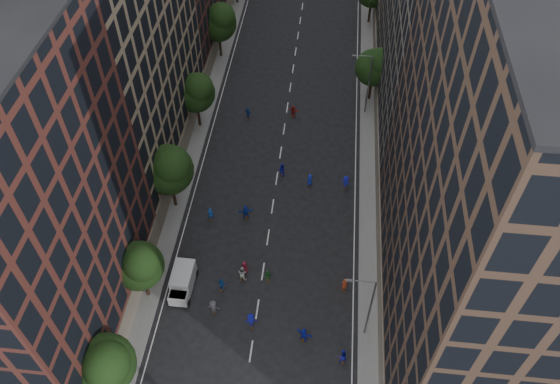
% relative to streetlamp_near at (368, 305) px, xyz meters
% --- Properties ---
extents(ground, '(240.00, 240.00, 0.00)m').
position_rel_streetlamp_near_xyz_m(ground, '(-10.37, 28.00, -5.17)').
color(ground, black).
rests_on(ground, ground).
extents(sidewalk_left, '(4.00, 105.00, 0.15)m').
position_rel_streetlamp_near_xyz_m(sidewalk_left, '(-22.37, 35.50, -5.09)').
color(sidewalk_left, slate).
rests_on(sidewalk_left, ground).
extents(sidewalk_right, '(4.00, 105.00, 0.15)m').
position_rel_streetlamp_near_xyz_m(sidewalk_right, '(1.63, 35.50, -5.09)').
color(sidewalk_right, slate).
rests_on(sidewalk_right, ground).
extents(bldg_left_a, '(14.00, 22.00, 30.00)m').
position_rel_streetlamp_near_xyz_m(bldg_left_a, '(-29.37, -1.00, 9.83)').
color(bldg_left_a, '#51251F').
rests_on(bldg_left_a, ground).
extents(bldg_left_b, '(14.00, 26.00, 34.00)m').
position_rel_streetlamp_near_xyz_m(bldg_left_b, '(-29.37, 23.00, 11.83)').
color(bldg_left_b, '#968062').
rests_on(bldg_left_b, ground).
extents(bldg_right_a, '(14.00, 30.00, 36.00)m').
position_rel_streetlamp_near_xyz_m(bldg_right_a, '(8.63, 3.00, 12.83)').
color(bldg_right_a, '#4C3629').
rests_on(bldg_right_a, ground).
extents(bldg_right_b, '(14.00, 28.00, 33.00)m').
position_rel_streetlamp_near_xyz_m(bldg_right_b, '(8.63, 32.00, 11.33)').
color(bldg_right_b, '#5D574C').
rests_on(bldg_right_b, ground).
extents(tree_left_0, '(5.20, 5.20, 8.83)m').
position_rel_streetlamp_near_xyz_m(tree_left_0, '(-21.38, -8.15, 0.79)').
color(tree_left_0, black).
rests_on(tree_left_0, ground).
extents(tree_left_1, '(4.80, 4.80, 8.21)m').
position_rel_streetlamp_near_xyz_m(tree_left_1, '(-21.39, 1.86, 0.38)').
color(tree_left_1, black).
rests_on(tree_left_1, ground).
extents(tree_left_2, '(5.60, 5.60, 9.45)m').
position_rel_streetlamp_near_xyz_m(tree_left_2, '(-21.36, 13.83, 1.19)').
color(tree_left_2, black).
rests_on(tree_left_2, ground).
extents(tree_left_3, '(5.00, 5.00, 8.58)m').
position_rel_streetlamp_near_xyz_m(tree_left_3, '(-21.38, 27.85, 0.65)').
color(tree_left_3, black).
rests_on(tree_left_3, ground).
extents(tree_left_4, '(5.40, 5.40, 9.08)m').
position_rel_streetlamp_near_xyz_m(tree_left_4, '(-21.37, 43.84, 0.93)').
color(tree_left_4, black).
rests_on(tree_left_4, ground).
extents(tree_right_a, '(5.00, 5.00, 8.39)m').
position_rel_streetlamp_near_xyz_m(tree_right_a, '(1.02, 35.85, 0.46)').
color(tree_right_a, black).
rests_on(tree_right_a, ground).
extents(streetlamp_near, '(2.64, 0.22, 9.06)m').
position_rel_streetlamp_near_xyz_m(streetlamp_near, '(0.00, 0.00, 0.00)').
color(streetlamp_near, '#595B60').
rests_on(streetlamp_near, ground).
extents(streetlamp_far, '(2.64, 0.22, 9.06)m').
position_rel_streetlamp_near_xyz_m(streetlamp_far, '(0.00, 33.00, 0.00)').
color(streetlamp_far, '#595B60').
rests_on(streetlamp_far, ground).
extents(cargo_van, '(2.17, 4.50, 2.37)m').
position_rel_streetlamp_near_xyz_m(cargo_van, '(-18.17, 3.08, -3.92)').
color(cargo_van, silver).
rests_on(cargo_van, ground).
extents(skater_2, '(1.07, 0.96, 1.81)m').
position_rel_streetlamp_near_xyz_m(skater_2, '(-1.87, -3.00, -4.26)').
color(skater_2, '#151AAE').
rests_on(skater_2, ground).
extents(skater_3, '(1.35, 0.94, 1.92)m').
position_rel_streetlamp_near_xyz_m(skater_3, '(-10.70, -0.36, -4.21)').
color(skater_3, '#111591').
rests_on(skater_3, ground).
extents(skater_4, '(1.12, 0.79, 1.76)m').
position_rel_streetlamp_near_xyz_m(skater_4, '(-14.22, 3.41, -4.29)').
color(skater_4, '#134CA1').
rests_on(skater_4, ground).
extents(skater_5, '(1.71, 1.12, 1.76)m').
position_rel_streetlamp_near_xyz_m(skater_5, '(-5.54, -1.24, -4.29)').
color(skater_5, '#1623B3').
rests_on(skater_5, ground).
extents(skater_6, '(0.97, 0.82, 1.70)m').
position_rel_streetlamp_near_xyz_m(skater_6, '(-12.23, 5.69, -4.32)').
color(skater_6, maroon).
rests_on(skater_6, ground).
extents(skater_7, '(0.78, 0.61, 1.88)m').
position_rel_streetlamp_near_xyz_m(skater_7, '(-1.87, 4.64, -4.23)').
color(skater_7, '#A8391C').
rests_on(skater_7, ground).
extents(skater_8, '(1.15, 1.04, 1.91)m').
position_rel_streetlamp_near_xyz_m(skater_8, '(-12.35, 4.93, -4.21)').
color(skater_8, silver).
rests_on(skater_8, ground).
extents(skater_9, '(1.23, 0.75, 1.84)m').
position_rel_streetlamp_near_xyz_m(skater_9, '(-14.58, 0.73, -4.25)').
color(skater_9, '#47484D').
rests_on(skater_9, ground).
extents(skater_10, '(1.01, 0.56, 1.63)m').
position_rel_streetlamp_near_xyz_m(skater_10, '(-9.71, 4.96, -4.35)').
color(skater_10, '#21702A').
rests_on(skater_10, ground).
extents(skater_11, '(1.81, 1.00, 1.86)m').
position_rel_streetlamp_near_xyz_m(skater_11, '(-13.19, 13.04, -4.24)').
color(skater_11, '#1430A5').
rests_on(skater_11, ground).
extents(skater_12, '(0.92, 0.77, 1.61)m').
position_rel_streetlamp_near_xyz_m(skater_12, '(-6.33, 18.89, -4.36)').
color(skater_12, '#162DBA').
rests_on(skater_12, ground).
extents(skater_13, '(0.78, 0.62, 1.88)m').
position_rel_streetlamp_near_xyz_m(skater_13, '(-17.10, 12.37, -4.23)').
color(skater_13, blue).
rests_on(skater_13, ground).
extents(skater_14, '(1.08, 0.96, 1.85)m').
position_rel_streetlamp_near_xyz_m(skater_14, '(-9.81, 20.13, -4.24)').
color(skater_14, '#151BAC').
rests_on(skater_14, ground).
extents(skater_15, '(1.31, 0.99, 1.80)m').
position_rel_streetlamp_near_xyz_m(skater_15, '(-2.07, 18.83, -4.27)').
color(skater_15, '#161AB6').
rests_on(skater_15, ground).
extents(skater_16, '(1.08, 0.73, 1.71)m').
position_rel_streetlamp_near_xyz_m(skater_16, '(-15.38, 30.17, -4.31)').
color(skater_16, '#123D96').
rests_on(skater_16, ground).
extents(skater_17, '(1.66, 1.07, 1.71)m').
position_rel_streetlamp_near_xyz_m(skater_17, '(-9.39, 31.18, -4.31)').
color(skater_17, maroon).
rests_on(skater_17, ground).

